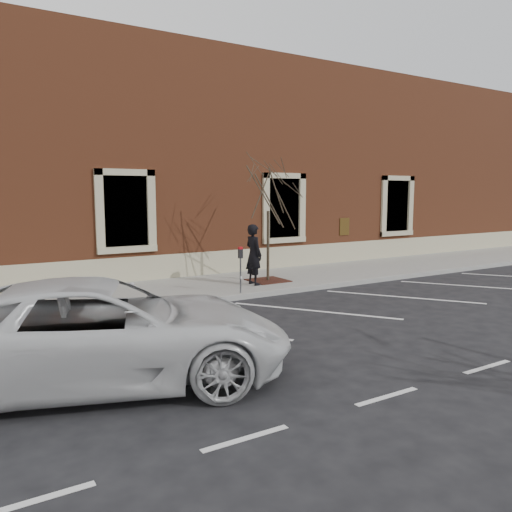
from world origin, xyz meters
TOP-DOWN VIEW (x-y plane):
  - ground at (0.00, 0.00)m, footprint 120.00×120.00m
  - sidewalk_near at (0.00, 1.75)m, footprint 40.00×3.50m
  - curb_near at (0.00, -0.05)m, footprint 40.00×0.12m
  - parking_stripes at (0.00, -2.20)m, footprint 28.00×4.40m
  - building_civic at (0.00, 7.74)m, footprint 40.00×8.62m
  - man at (0.19, 1.04)m, footprint 0.49×0.71m
  - parking_meter at (-0.81, 0.12)m, footprint 0.12×0.09m
  - tree_grate at (0.91, 1.36)m, footprint 1.14×1.14m
  - sapling at (0.91, 1.36)m, footprint 2.45×2.45m
  - white_truck at (-5.79, -4.27)m, footprint 6.46×4.45m

SIDE VIEW (x-z plane):
  - ground at x=0.00m, z-range 0.00..0.00m
  - parking_stripes at x=0.00m, z-range 0.00..0.01m
  - sidewalk_near at x=0.00m, z-range 0.00..0.15m
  - curb_near at x=0.00m, z-range 0.00..0.15m
  - tree_grate at x=0.91m, z-range 0.15..0.18m
  - white_truck at x=-5.79m, z-range 0.00..1.64m
  - parking_meter at x=-0.81m, z-range 0.41..1.72m
  - man at x=0.19m, z-range 0.15..2.02m
  - sapling at x=0.91m, z-range 0.97..5.05m
  - building_civic at x=0.00m, z-range 0.00..8.00m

